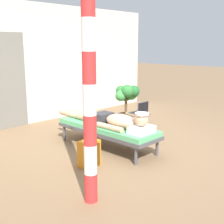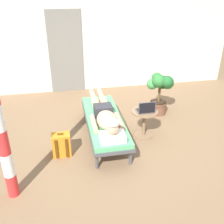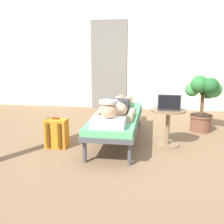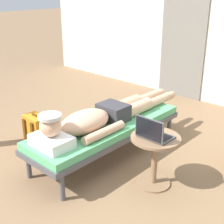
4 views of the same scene
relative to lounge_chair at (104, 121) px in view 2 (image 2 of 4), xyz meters
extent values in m
plane|color=#846647|center=(0.23, -0.18, -0.35)|extent=(40.00, 40.00, 0.00)
cube|color=beige|center=(0.00, 2.55, 1.00)|extent=(7.60, 0.20, 2.70)
cube|color=slate|center=(-0.54, 2.44, 0.67)|extent=(0.84, 0.03, 2.04)
cylinder|color=#4C4C51|center=(-0.27, 0.88, -0.21)|extent=(0.05, 0.05, 0.28)
cylinder|color=#4C4C51|center=(0.27, 0.88, -0.21)|extent=(0.05, 0.05, 0.28)
cylinder|color=#4C4C51|center=(-0.27, -0.88, -0.21)|extent=(0.05, 0.05, 0.28)
cylinder|color=#4C4C51|center=(0.27, -0.88, -0.21)|extent=(0.05, 0.05, 0.28)
cube|color=#4C4C51|center=(0.00, 0.00, -0.04)|extent=(0.64, 1.96, 0.06)
cube|color=#59B272|center=(0.00, 0.00, 0.03)|extent=(0.62, 1.92, 0.08)
cube|color=white|center=(0.00, -0.76, 0.13)|extent=(0.40, 0.28, 0.11)
sphere|color=#D8A884|center=(0.00, -0.76, 0.29)|extent=(0.21, 0.21, 0.21)
cylinder|color=silver|center=(0.00, -0.76, 0.38)|extent=(0.22, 0.22, 0.03)
ellipsoid|color=#D8A884|center=(0.00, -0.32, 0.19)|extent=(0.35, 0.60, 0.23)
cylinder|color=#D8A884|center=(-0.22, -0.27, 0.12)|extent=(0.09, 0.55, 0.09)
cylinder|color=#D8A884|center=(0.22, -0.27, 0.12)|extent=(0.09, 0.55, 0.09)
cube|color=#333338|center=(0.00, 0.11, 0.17)|extent=(0.33, 0.26, 0.19)
cylinder|color=#D8A884|center=(-0.08, 0.45, 0.15)|extent=(0.15, 0.42, 0.15)
cylinder|color=#D8A884|center=(-0.08, 0.88, 0.13)|extent=(0.11, 0.44, 0.11)
ellipsoid|color=#D8A884|center=(-0.08, 1.17, 0.12)|extent=(0.09, 0.20, 0.10)
cylinder|color=#D8A884|center=(0.09, 0.45, 0.15)|extent=(0.15, 0.42, 0.15)
cylinder|color=#D8A884|center=(0.09, 0.88, 0.13)|extent=(0.11, 0.44, 0.11)
ellipsoid|color=#D8A884|center=(0.09, 1.17, 0.12)|extent=(0.09, 0.20, 0.10)
cylinder|color=#8C6B4C|center=(0.73, -0.09, -0.34)|extent=(0.34, 0.34, 0.02)
cylinder|color=#8C6B4C|center=(0.73, -0.09, -0.09)|extent=(0.06, 0.06, 0.48)
cylinder|color=#8C6B4C|center=(0.73, -0.09, 0.16)|extent=(0.48, 0.48, 0.02)
cube|color=#4C4C51|center=(0.73, -0.09, 0.19)|extent=(0.31, 0.22, 0.02)
cube|color=black|center=(0.73, -0.08, 0.20)|extent=(0.27, 0.15, 0.00)
cube|color=#4C4C51|center=(0.73, -0.21, 0.30)|extent=(0.31, 0.01, 0.21)
cube|color=black|center=(0.73, -0.22, 0.30)|extent=(0.29, 0.00, 0.19)
cube|color=orange|center=(-0.79, -0.41, -0.15)|extent=(0.30, 0.20, 0.40)
cube|color=orange|center=(-0.79, -0.29, -0.22)|extent=(0.23, 0.04, 0.18)
cube|color=#56330C|center=(-0.88, -0.53, -0.15)|extent=(0.04, 0.02, 0.34)
cube|color=#56330C|center=(-0.71, -0.53, -0.15)|extent=(0.04, 0.02, 0.34)
cube|color=#56330C|center=(-0.79, -0.41, 0.07)|extent=(0.10, 0.02, 0.02)
cylinder|color=brown|center=(1.32, 0.73, -0.21)|extent=(0.34, 0.34, 0.28)
cylinder|color=brown|center=(1.32, 0.73, -0.09)|extent=(0.37, 0.37, 0.04)
cylinder|color=#332319|center=(1.32, 0.73, -0.06)|extent=(0.31, 0.31, 0.01)
cylinder|color=brown|center=(1.32, 0.73, 0.11)|extent=(0.06, 0.06, 0.35)
sphere|color=#429347|center=(1.48, 0.71, 0.37)|extent=(0.27, 0.27, 0.27)
sphere|color=#23602D|center=(1.41, 0.82, 0.34)|extent=(0.29, 0.29, 0.29)
sphere|color=#2D7233|center=(1.28, 0.85, 0.45)|extent=(0.22, 0.22, 0.22)
sphere|color=#429347|center=(1.15, 0.73, 0.36)|extent=(0.23, 0.23, 0.23)
sphere|color=#2D7233|center=(1.24, 0.62, 0.46)|extent=(0.28, 0.28, 0.28)
sphere|color=#23602D|center=(1.40, 0.57, 0.45)|extent=(0.25, 0.25, 0.25)
cylinder|color=red|center=(-1.48, -1.21, -0.17)|extent=(0.15, 0.15, 0.34)
cylinder|color=white|center=(-1.48, -1.21, 0.17)|extent=(0.15, 0.15, 0.34)
cylinder|color=red|center=(-1.48, -1.21, 0.51)|extent=(0.15, 0.15, 0.34)
camera|label=1|loc=(-3.65, -3.65, 1.44)|focal=49.13mm
camera|label=2|loc=(-0.68, -4.15, 2.33)|focal=42.18mm
camera|label=3|loc=(0.53, -3.83, 0.94)|focal=43.03mm
camera|label=4|loc=(2.26, -2.36, 1.52)|focal=50.86mm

